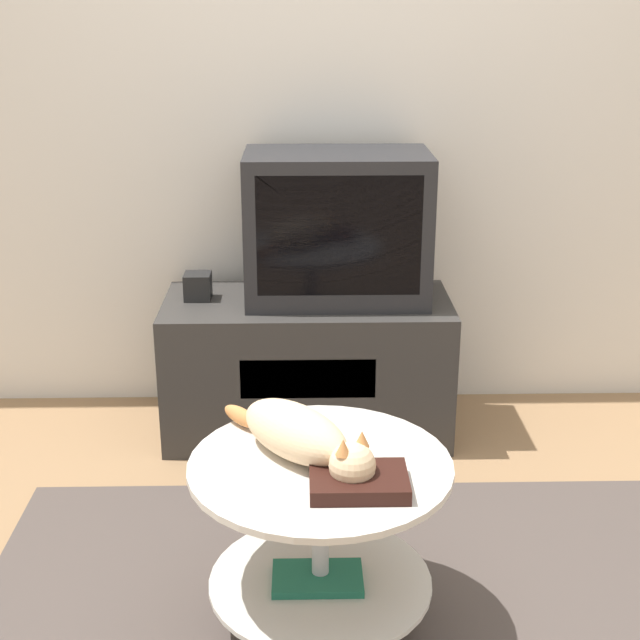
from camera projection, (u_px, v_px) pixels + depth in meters
name	position (u px, v px, depth m)	size (l,w,h in m)	color
ground_plane	(355.00, 621.00, 2.42)	(12.00, 12.00, 0.00)	#93704C
wall_back	(337.00, 80.00, 3.37)	(8.00, 0.05, 2.60)	silver
rug	(355.00, 618.00, 2.42)	(2.10, 1.38, 0.02)	#4C423D
tv_stand	(307.00, 366.00, 3.41)	(1.07, 0.49, 0.53)	#33302D
tv	(337.00, 227.00, 3.26)	(0.67, 0.40, 0.55)	#232326
speaker	(198.00, 286.00, 3.32)	(0.10, 0.10, 0.10)	black
coffee_table	(320.00, 524.00, 2.27)	(0.66, 0.66, 0.49)	#B2B2B7
dvd_box	(359.00, 482.00, 2.08)	(0.23, 0.16, 0.04)	black
cat	(303.00, 436.00, 2.20)	(0.40, 0.44, 0.13)	beige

